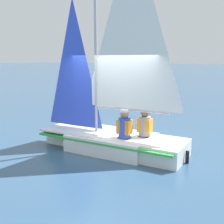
# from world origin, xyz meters

# --- Properties ---
(ground_plane) EXTENTS (260.00, 260.00, 0.00)m
(ground_plane) POSITION_xyz_m (0.00, 0.00, 0.00)
(ground_plane) COLOR #2D4C6B
(sailboat_main) EXTENTS (1.56, 4.03, 5.52)m
(sailboat_main) POSITION_xyz_m (-0.00, 0.03, 0.81)
(sailboat_main) COLOR white
(sailboat_main) RESTS_ON ground_plane
(sailor_helm) EXTENTS (0.31, 0.35, 1.16)m
(sailor_helm) POSITION_xyz_m (0.16, 0.46, 0.63)
(sailor_helm) COLOR black
(sailor_helm) RESTS_ON ground_plane
(sailor_crew) EXTENTS (0.31, 0.35, 1.16)m
(sailor_crew) POSITION_xyz_m (-0.24, 0.84, 0.63)
(sailor_crew) COLOR black
(sailor_crew) RESTS_ON ground_plane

